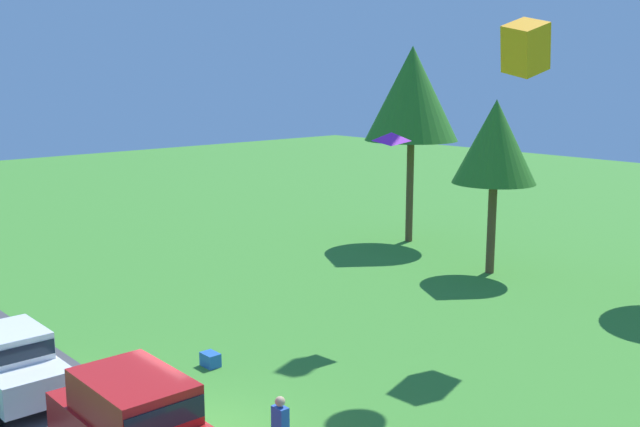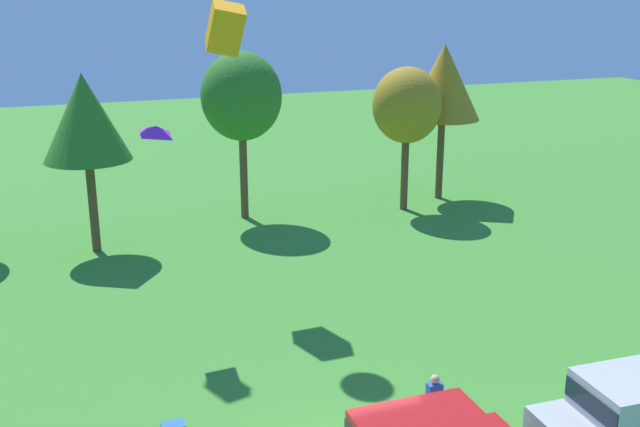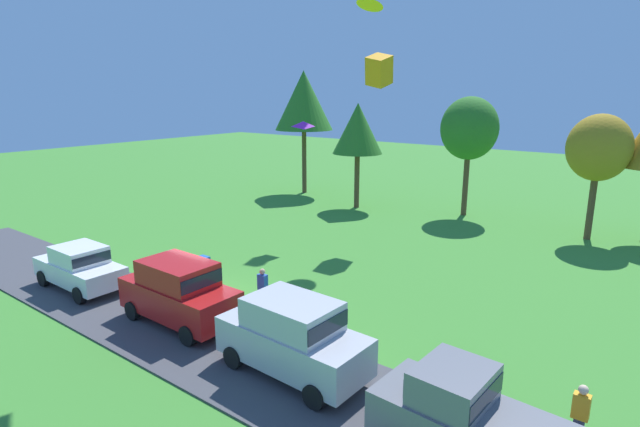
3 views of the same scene
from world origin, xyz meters
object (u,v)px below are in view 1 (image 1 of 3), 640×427
tree_far_right (412,94)px  cooler_box (210,360)px  tree_far_left (495,143)px  kite_diamond_mid_center (391,137)px  kite_box_high_left (526,48)px  car_suv_by_flagpole (135,424)px  car_sedan_far_end (9,360)px

tree_far_right → cooler_box: 19.43m
tree_far_left → kite_diamond_mid_center: (1.68, -8.09, 0.81)m
kite_diamond_mid_center → kite_box_high_left: bearing=45.6°
tree_far_right → cooler_box: (7.11, -16.62, -7.15)m
car_suv_by_flagpole → tree_far_right: (-11.36, 21.25, 6.05)m
car_sedan_far_end → tree_far_left: (0.90, 19.74, 4.51)m
tree_far_left → kite_box_high_left: size_ratio=4.84×
tree_far_right → cooler_box: tree_far_right is taller
cooler_box → tree_far_right: bearing=113.2°
tree_far_left → car_suv_by_flagpole: bearing=-75.4°
car_suv_by_flagpole → kite_diamond_mid_center: kite_diamond_mid_center is taller
tree_far_left → tree_far_right: bearing=162.7°
cooler_box → kite_box_high_left: kite_box_high_left is taller
car_suv_by_flagpole → tree_far_left: size_ratio=0.63×
car_sedan_far_end → cooler_box: bearing=72.0°
car_suv_by_flagpole → kite_box_high_left: kite_box_high_left is taller
cooler_box → kite_diamond_mid_center: size_ratio=0.60×
car_sedan_far_end → kite_diamond_mid_center: size_ratio=4.70×
car_suv_by_flagpole → kite_diamond_mid_center: size_ratio=4.91×
cooler_box → car_sedan_far_end: bearing=-108.0°
tree_far_right → kite_box_high_left: bearing=-33.0°
car_suv_by_flagpole → tree_far_left: (-5.01, 19.27, 4.25)m
kite_diamond_mid_center → tree_far_right: bearing=128.6°
tree_far_left → kite_box_high_left: 7.78m
cooler_box → kite_box_high_left: 13.63m
kite_box_high_left → kite_diamond_mid_center: bearing=-134.4°
kite_box_high_left → cooler_box: bearing=-111.9°
car_suv_by_flagpole → kite_box_high_left: size_ratio=3.05×
tree_far_right → kite_diamond_mid_center: bearing=-51.4°
tree_far_right → tree_far_left: bearing=-17.3°
tree_far_left → kite_diamond_mid_center: 8.30m
kite_diamond_mid_center → car_suv_by_flagpole: bearing=-73.4°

